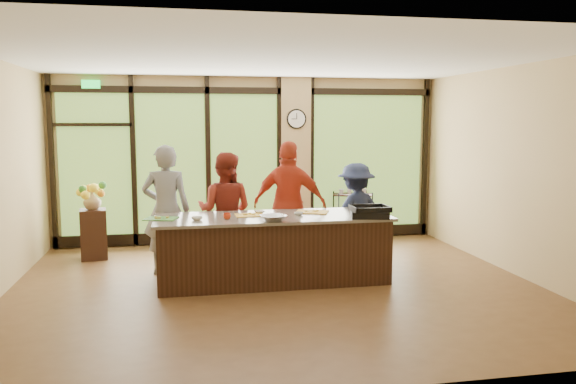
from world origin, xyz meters
name	(u,v)px	position (x,y,z in m)	size (l,w,h in m)	color
floor	(277,287)	(0.00, 0.00, 0.00)	(7.00, 7.00, 0.00)	#55371E
ceiling	(276,58)	(0.00, 0.00, 3.00)	(7.00, 7.00, 0.00)	silver
back_wall	(249,160)	(0.00, 3.00, 1.50)	(7.00, 7.00, 0.00)	tan
right_wall	(519,171)	(3.50, 0.00, 1.50)	(6.00, 6.00, 0.00)	tan
window_wall	(259,166)	(0.16, 2.95, 1.39)	(6.90, 0.12, 3.00)	tan
island_base	(273,250)	(0.00, 0.30, 0.44)	(3.10, 1.00, 0.88)	black
countertop	(273,217)	(0.00, 0.30, 0.90)	(3.20, 1.10, 0.04)	gray
wall_clock	(296,119)	(0.85, 2.87, 2.25)	(0.36, 0.04, 0.36)	black
cook_left	(166,210)	(-1.45, 0.99, 0.94)	(0.69, 0.45, 1.88)	slate
cook_midleft	(225,211)	(-0.60, 1.11, 0.88)	(0.85, 0.66, 1.75)	maroon
cook_midright	(290,204)	(0.37, 1.04, 0.96)	(1.12, 0.47, 1.92)	#AC311A
cook_right	(356,213)	(1.45, 1.14, 0.78)	(1.01, 0.58, 1.56)	#1B223D
roasting_pan	(370,214)	(1.26, -0.07, 0.96)	(0.50, 0.39, 0.09)	black
mixing_bowl	(274,218)	(-0.06, -0.12, 0.96)	(0.33, 0.33, 0.08)	silver
cutting_board_left	(161,219)	(-1.50, 0.31, 0.93)	(0.41, 0.31, 0.01)	#3C7C2D
cutting_board_center	(250,215)	(-0.31, 0.38, 0.93)	(0.39, 0.29, 0.01)	gold
cutting_board_right	(312,212)	(0.59, 0.48, 0.93)	(0.45, 0.34, 0.01)	gold
prep_bowl_near	(197,218)	(-1.03, 0.14, 0.94)	(0.15, 0.15, 0.05)	silver
prep_bowl_mid	(298,214)	(0.36, 0.29, 0.94)	(0.13, 0.13, 0.04)	silver
prep_bowl_far	(260,212)	(-0.15, 0.54, 0.94)	(0.15, 0.15, 0.04)	silver
red_ramekin	(227,216)	(-0.64, 0.14, 0.96)	(0.10, 0.10, 0.08)	red
flower_stand	(94,234)	(-2.64, 2.10, 0.40)	(0.40, 0.40, 0.80)	black
flower_vase	(92,200)	(-2.64, 2.10, 0.95)	(0.28, 0.28, 0.29)	#8E734D
bar_cart	(353,209)	(1.90, 2.75, 0.58)	(0.80, 0.63, 0.96)	black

